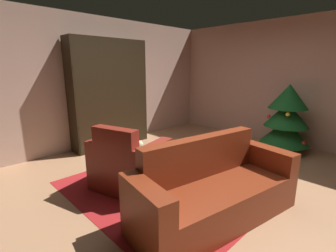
{
  "coord_description": "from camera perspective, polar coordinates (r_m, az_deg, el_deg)",
  "views": [
    {
      "loc": [
        2.09,
        -2.66,
        1.66
      ],
      "look_at": [
        -0.48,
        -0.16,
        0.78
      ],
      "focal_mm": 26.01,
      "sensor_mm": 36.0,
      "label": 1
    }
  ],
  "objects": [
    {
      "name": "armchair_red",
      "position": [
        3.43,
        -9.21,
        -9.24
      ],
      "size": [
        1.1,
        0.95,
        0.92
      ],
      "color": "maroon",
      "rests_on": "ground"
    },
    {
      "name": "wall_back",
      "position": [
        5.89,
        25.24,
        9.22
      ],
      "size": [
        5.33,
        0.06,
        2.65
      ],
      "primitive_type": "cube",
      "color": "tan",
      "rests_on": "ground"
    },
    {
      "name": "couch_red",
      "position": [
        2.85,
        10.7,
        -14.96
      ],
      "size": [
        1.06,
        2.06,
        0.88
      ],
      "color": "maroon",
      "rests_on": "ground"
    },
    {
      "name": "ground_plane",
      "position": [
        3.77,
        6.98,
        -12.48
      ],
      "size": [
        6.74,
        6.74,
        0.0
      ],
      "primitive_type": "plane",
      "color": "#A87854"
    },
    {
      "name": "coffee_table",
      "position": [
        3.28,
        1.22,
        -8.86
      ],
      "size": [
        0.77,
        0.77,
        0.44
      ],
      "color": "black",
      "rests_on": "ground"
    },
    {
      "name": "wall_left",
      "position": [
        5.43,
        -15.07,
        9.77
      ],
      "size": [
        0.06,
        5.74,
        2.65
      ],
      "primitive_type": "cube",
      "color": "tan",
      "rests_on": "ground"
    },
    {
      "name": "area_rug",
      "position": [
        3.57,
        -0.09,
        -13.87
      ],
      "size": [
        2.58,
        2.34,
        0.01
      ],
      "primitive_type": "cube",
      "color": "maroon",
      "rests_on": "ground"
    },
    {
      "name": "decorated_tree",
      "position": [
        5.31,
        26.02,
        1.85
      ],
      "size": [
        0.92,
        0.92,
        1.34
      ],
      "color": "brown",
      "rests_on": "ground"
    },
    {
      "name": "bottle_on_table",
      "position": [
        3.08,
        3.97,
        -7.32
      ],
      "size": [
        0.07,
        0.07,
        0.3
      ],
      "color": "#1D5130",
      "rests_on": "coffee_table"
    },
    {
      "name": "bookshelf_unit",
      "position": [
        5.29,
        -12.34,
        7.07
      ],
      "size": [
        0.39,
        1.65,
        2.2
      ],
      "color": "black",
      "rests_on": "ground"
    },
    {
      "name": "book_stack_on_table",
      "position": [
        3.25,
        0.5,
        -7.73
      ],
      "size": [
        0.22,
        0.15,
        0.06
      ],
      "color": "#B53A1D",
      "rests_on": "coffee_table"
    }
  ]
}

